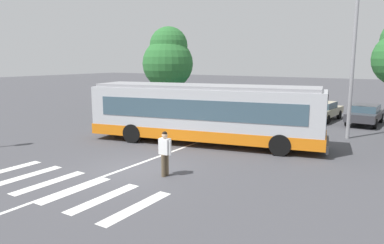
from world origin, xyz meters
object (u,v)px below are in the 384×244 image
(pedestrian_crossing_street, at_px, (165,151))
(parked_car_blue, at_px, (250,105))
(parked_car_teal, at_px, (194,101))
(parked_car_champagne, at_px, (322,110))
(parked_car_silver, at_px, (284,108))
(twin_arm_street_lamp, at_px, (355,35))
(background_tree_left, at_px, (168,58))
(parked_car_black, at_px, (218,104))
(parked_car_charcoal, at_px, (365,113))
(city_transit_bus, at_px, (204,113))

(pedestrian_crossing_street, xyz_separation_m, parked_car_blue, (-3.57, 16.07, -0.20))
(parked_car_teal, distance_m, parked_car_champagne, 10.71)
(parked_car_teal, height_order, parked_car_silver, same)
(pedestrian_crossing_street, relative_size, twin_arm_street_lamp, 0.19)
(parked_car_teal, bearing_deg, twin_arm_street_lamp, -21.00)
(twin_arm_street_lamp, relative_size, background_tree_left, 1.26)
(parked_car_teal, distance_m, twin_arm_street_lamp, 15.14)
(parked_car_teal, xyz_separation_m, parked_car_blue, (5.21, 0.13, 0.00))
(pedestrian_crossing_street, distance_m, parked_car_black, 16.73)
(parked_car_black, xyz_separation_m, parked_car_champagne, (8.13, 0.78, 0.00))
(parked_car_teal, xyz_separation_m, parked_car_champagne, (10.70, 0.36, 0.00))
(twin_arm_street_lamp, bearing_deg, parked_car_silver, 136.41)
(parked_car_teal, bearing_deg, parked_car_champagne, 1.94)
(parked_car_silver, bearing_deg, parked_car_charcoal, 2.72)
(city_transit_bus, height_order, parked_car_champagne, city_transit_bus)
(city_transit_bus, xyz_separation_m, pedestrian_crossing_street, (1.53, -5.45, -0.62))
(parked_car_teal, bearing_deg, city_transit_bus, -55.35)
(city_transit_bus, distance_m, parked_car_silver, 10.52)
(parked_car_charcoal, bearing_deg, twin_arm_street_lamp, -91.89)
(parked_car_black, height_order, parked_car_blue, same)
(parked_car_silver, xyz_separation_m, parked_car_charcoal, (5.54, 0.26, 0.00))
(parked_car_silver, relative_size, parked_car_charcoal, 1.02)
(parked_car_silver, bearing_deg, background_tree_left, -177.92)
(background_tree_left, bearing_deg, parked_car_champagne, 3.39)
(parked_car_blue, distance_m, parked_car_champagne, 5.49)
(twin_arm_street_lamp, bearing_deg, background_tree_left, 163.37)
(parked_car_black, distance_m, parked_car_blue, 2.69)
(city_transit_bus, distance_m, background_tree_left, 14.26)
(parked_car_black, xyz_separation_m, twin_arm_street_lamp, (10.82, -4.72, 4.85))
(parked_car_blue, bearing_deg, parked_car_champagne, 2.46)
(parked_car_blue, bearing_deg, parked_car_teal, -178.60)
(pedestrian_crossing_street, distance_m, background_tree_left, 19.47)
(pedestrian_crossing_street, bearing_deg, twin_arm_street_lamp, 66.92)
(city_transit_bus, height_order, background_tree_left, background_tree_left)
(parked_car_blue, height_order, parked_car_silver, same)
(parked_car_charcoal, distance_m, twin_arm_street_lamp, 7.24)
(parked_car_teal, distance_m, background_tree_left, 4.42)
(parked_car_teal, xyz_separation_m, background_tree_left, (-2.43, -0.42, 3.68))
(parked_car_blue, height_order, twin_arm_street_lamp, twin_arm_street_lamp)
(pedestrian_crossing_street, height_order, parked_car_teal, pedestrian_crossing_street)
(parked_car_teal, xyz_separation_m, parked_car_silver, (8.03, -0.03, 0.00))
(parked_car_blue, xyz_separation_m, background_tree_left, (-7.64, -0.54, 3.68))
(parked_car_black, relative_size, twin_arm_street_lamp, 0.50)
(parked_car_teal, height_order, parked_car_blue, same)
(parked_car_charcoal, relative_size, background_tree_left, 0.63)
(city_transit_bus, height_order, parked_car_black, city_transit_bus)
(parked_car_teal, distance_m, parked_car_silver, 8.03)
(city_transit_bus, xyz_separation_m, parked_car_teal, (-7.25, 10.50, -0.82))
(city_transit_bus, height_order, twin_arm_street_lamp, twin_arm_street_lamp)
(twin_arm_street_lamp, bearing_deg, parked_car_teal, 159.00)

